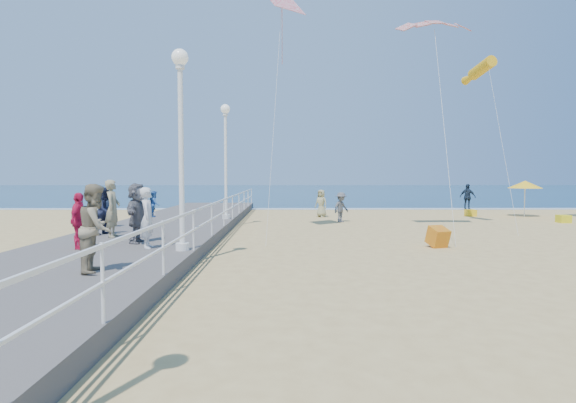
{
  "coord_description": "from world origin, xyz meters",
  "views": [
    {
      "loc": [
        -2.6,
        -11.96,
        2.38
      ],
      "look_at": [
        -2.5,
        2.0,
        1.6
      ],
      "focal_mm": 28.0,
      "sensor_mm": 36.0,
      "label": 1
    }
  ],
  "objects_px": {
    "toddler_held": "(155,204)",
    "beach_umbrella": "(525,184)",
    "spectator_4": "(105,208)",
    "lamp_post_far": "(226,149)",
    "beach_walker_b": "(468,197)",
    "lamp_post_mid": "(181,128)",
    "spectator_3": "(79,221)",
    "spectator_5": "(137,213)",
    "beach_walker_a": "(341,207)",
    "beach_walker_c": "(321,203)",
    "spectator_6": "(113,209)",
    "beach_chair_left": "(471,213)",
    "beach_chair_right": "(563,219)",
    "spectator_1": "(96,228)",
    "spectator_7": "(105,211)",
    "woman_holding_toddler": "(148,218)",
    "box_kite": "(438,239)"
  },
  "relations": [
    {
      "from": "toddler_held",
      "to": "beach_umbrella",
      "type": "relative_size",
      "value": 0.34
    },
    {
      "from": "spectator_4",
      "to": "lamp_post_far",
      "type": "bearing_deg",
      "value": -59.78
    },
    {
      "from": "beach_umbrella",
      "to": "beach_walker_b",
      "type": "bearing_deg",
      "value": 104.18
    },
    {
      "from": "lamp_post_mid",
      "to": "spectator_3",
      "type": "height_order",
      "value": "lamp_post_mid"
    },
    {
      "from": "spectator_5",
      "to": "beach_walker_a",
      "type": "relative_size",
      "value": 1.15
    },
    {
      "from": "lamp_post_mid",
      "to": "beach_walker_c",
      "type": "distance_m",
      "value": 15.39
    },
    {
      "from": "spectator_6",
      "to": "spectator_4",
      "type": "bearing_deg",
      "value": 21.79
    },
    {
      "from": "spectator_5",
      "to": "beach_umbrella",
      "type": "height_order",
      "value": "spectator_5"
    },
    {
      "from": "toddler_held",
      "to": "beach_chair_left",
      "type": "height_order",
      "value": "toddler_held"
    },
    {
      "from": "beach_walker_b",
      "to": "beach_chair_right",
      "type": "height_order",
      "value": "beach_walker_b"
    },
    {
      "from": "lamp_post_far",
      "to": "beach_walker_b",
      "type": "xyz_separation_m",
      "value": [
        15.66,
        10.51,
        -2.73
      ]
    },
    {
      "from": "beach_walker_c",
      "to": "lamp_post_far",
      "type": "bearing_deg",
      "value": -95.69
    },
    {
      "from": "spectator_1",
      "to": "beach_walker_c",
      "type": "bearing_deg",
      "value": -26.38
    },
    {
      "from": "spectator_4",
      "to": "beach_chair_right",
      "type": "distance_m",
      "value": 22.08
    },
    {
      "from": "lamp_post_far",
      "to": "spectator_3",
      "type": "bearing_deg",
      "value": -108.18
    },
    {
      "from": "lamp_post_far",
      "to": "beach_umbrella",
      "type": "relative_size",
      "value": 2.49
    },
    {
      "from": "lamp_post_mid",
      "to": "spectator_1",
      "type": "distance_m",
      "value": 3.75
    },
    {
      "from": "spectator_3",
      "to": "beach_walker_c",
      "type": "xyz_separation_m",
      "value": [
        7.76,
        14.06,
        -0.37
      ]
    },
    {
      "from": "spectator_5",
      "to": "toddler_held",
      "type": "bearing_deg",
      "value": -132.88
    },
    {
      "from": "beach_chair_right",
      "to": "toddler_held",
      "type": "bearing_deg",
      "value": -149.92
    },
    {
      "from": "spectator_3",
      "to": "beach_walker_c",
      "type": "relative_size",
      "value": 0.96
    },
    {
      "from": "lamp_post_mid",
      "to": "spectator_7",
      "type": "height_order",
      "value": "lamp_post_mid"
    },
    {
      "from": "woman_holding_toddler",
      "to": "beach_umbrella",
      "type": "xyz_separation_m",
      "value": [
        17.97,
        14.05,
        0.67
      ]
    },
    {
      "from": "spectator_7",
      "to": "beach_walker_a",
      "type": "relative_size",
      "value": 1.03
    },
    {
      "from": "spectator_5",
      "to": "beach_chair_left",
      "type": "relative_size",
      "value": 3.26
    },
    {
      "from": "spectator_4",
      "to": "beach_walker_a",
      "type": "height_order",
      "value": "spectator_4"
    },
    {
      "from": "spectator_1",
      "to": "beach_walker_a",
      "type": "xyz_separation_m",
      "value": [
        6.86,
        13.98,
        -0.54
      ]
    },
    {
      "from": "spectator_5",
      "to": "beach_walker_c",
      "type": "distance_m",
      "value": 14.49
    },
    {
      "from": "spectator_7",
      "to": "beach_umbrella",
      "type": "height_order",
      "value": "beach_umbrella"
    },
    {
      "from": "beach_walker_a",
      "to": "beach_walker_b",
      "type": "relative_size",
      "value": 0.84
    },
    {
      "from": "box_kite",
      "to": "beach_walker_b",
      "type": "bearing_deg",
      "value": 46.62
    },
    {
      "from": "lamp_post_far",
      "to": "box_kite",
      "type": "bearing_deg",
      "value": -37.62
    },
    {
      "from": "lamp_post_far",
      "to": "spectator_5",
      "type": "relative_size",
      "value": 2.97
    },
    {
      "from": "beach_walker_b",
      "to": "beach_chair_right",
      "type": "xyz_separation_m",
      "value": [
        1.46,
        -8.58,
        -0.73
      ]
    },
    {
      "from": "lamp_post_far",
      "to": "beach_walker_b",
      "type": "bearing_deg",
      "value": 33.87
    },
    {
      "from": "box_kite",
      "to": "beach_walker_c",
      "type": "bearing_deg",
      "value": 86.46
    },
    {
      "from": "spectator_1",
      "to": "beach_chair_right",
      "type": "height_order",
      "value": "spectator_1"
    },
    {
      "from": "spectator_5",
      "to": "beach_chair_left",
      "type": "distance_m",
      "value": 20.53
    },
    {
      "from": "spectator_7",
      "to": "beach_walker_a",
      "type": "xyz_separation_m",
      "value": [
        9.07,
        7.94,
        -0.42
      ]
    },
    {
      "from": "lamp_post_far",
      "to": "spectator_7",
      "type": "distance_m",
      "value": 7.02
    },
    {
      "from": "beach_walker_b",
      "to": "beach_umbrella",
      "type": "relative_size",
      "value": 0.87
    },
    {
      "from": "lamp_post_far",
      "to": "spectator_6",
      "type": "distance_m",
      "value": 7.34
    },
    {
      "from": "beach_walker_b",
      "to": "spectator_1",
      "type": "bearing_deg",
      "value": 94.59
    },
    {
      "from": "spectator_6",
      "to": "spectator_7",
      "type": "distance_m",
      "value": 0.89
    },
    {
      "from": "beach_walker_c",
      "to": "beach_chair_left",
      "type": "xyz_separation_m",
      "value": [
        9.01,
        0.44,
        -0.6
      ]
    },
    {
      "from": "lamp_post_mid",
      "to": "beach_chair_right",
      "type": "xyz_separation_m",
      "value": [
        17.11,
        10.93,
        -3.46
      ]
    },
    {
      "from": "beach_chair_right",
      "to": "beach_umbrella",
      "type": "bearing_deg",
      "value": 92.77
    },
    {
      "from": "spectator_1",
      "to": "beach_walker_b",
      "type": "bearing_deg",
      "value": -43.91
    },
    {
      "from": "lamp_post_far",
      "to": "beach_chair_left",
      "type": "distance_m",
      "value": 15.43
    },
    {
      "from": "spectator_3",
      "to": "spectator_5",
      "type": "height_order",
      "value": "spectator_5"
    }
  ]
}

